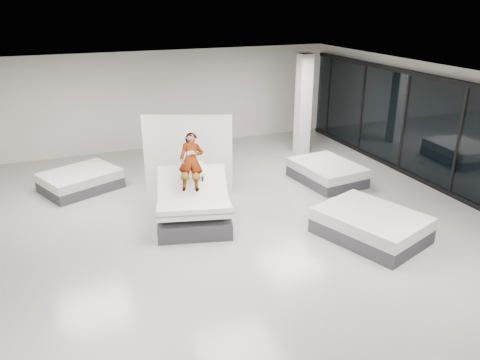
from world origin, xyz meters
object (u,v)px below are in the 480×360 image
(person, at_px, (192,167))
(remote, at_px, (202,179))
(divider_panel, at_px, (188,154))
(flat_bed_right_near, at_px, (371,225))
(hero_bed, at_px, (193,206))
(flat_bed_right_far, at_px, (327,173))
(column, at_px, (303,105))
(flat_bed_left_far, at_px, (81,181))

(person, height_order, remote, person)
(divider_panel, height_order, flat_bed_right_near, divider_panel)
(hero_bed, height_order, flat_bed_right_far, hero_bed)
(divider_panel, bearing_deg, hero_bed, -81.11)
(flat_bed_right_far, bearing_deg, divider_panel, 168.96)
(remote, bearing_deg, flat_bed_right_near, -19.27)
(remote, bearing_deg, flat_bed_right_far, 30.15)
(flat_bed_right_far, bearing_deg, remote, -164.36)
(column, bearing_deg, flat_bed_right_far, -102.50)
(flat_bed_right_near, xyz_separation_m, flat_bed_left_far, (-5.51, 5.09, -0.03))
(flat_bed_right_far, relative_size, flat_bed_right_near, 0.82)
(remote, relative_size, divider_panel, 0.06)
(divider_panel, distance_m, flat_bed_left_far, 3.01)
(person, distance_m, flat_bed_left_far, 3.65)
(flat_bed_right_far, relative_size, column, 0.64)
(divider_panel, distance_m, flat_bed_right_far, 3.89)
(person, bearing_deg, flat_bed_left_far, 145.74)
(flat_bed_left_far, relative_size, column, 0.70)
(divider_panel, bearing_deg, person, -80.79)
(person, xyz_separation_m, flat_bed_left_far, (-2.32, 2.65, -0.95))
(divider_panel, xyz_separation_m, flat_bed_right_near, (2.87, -3.88, -0.74))
(hero_bed, bearing_deg, divider_panel, 76.98)
(hero_bed, xyz_separation_m, person, (0.08, 0.30, 0.82))
(divider_panel, relative_size, flat_bed_right_near, 0.91)
(flat_bed_right_far, bearing_deg, column, 77.50)
(person, relative_size, flat_bed_right_far, 0.74)
(divider_panel, bearing_deg, flat_bed_left_far, 177.31)
(divider_panel, xyz_separation_m, flat_bed_left_far, (-2.64, 1.21, -0.78))
(column, bearing_deg, flat_bed_right_near, -104.17)
(remote, xyz_separation_m, flat_bed_right_near, (3.07, -2.05, -0.76))
(flat_bed_right_far, bearing_deg, flat_bed_left_far, 163.09)
(hero_bed, height_order, divider_panel, divider_panel)
(person, bearing_deg, remote, -57.85)
(divider_panel, height_order, flat_bed_right_far, divider_panel)
(flat_bed_right_near, xyz_separation_m, column, (1.41, 5.60, 1.31))
(flat_bed_right_far, xyz_separation_m, flat_bed_right_near, (-0.87, -3.15, 0.03))
(flat_bed_right_near, height_order, column, column)
(flat_bed_left_far, distance_m, column, 7.07)
(flat_bed_right_far, height_order, flat_bed_right_near, flat_bed_right_near)
(flat_bed_right_far, relative_size, flat_bed_left_far, 0.91)
(column, bearing_deg, hero_bed, -143.56)
(hero_bed, relative_size, column, 0.76)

